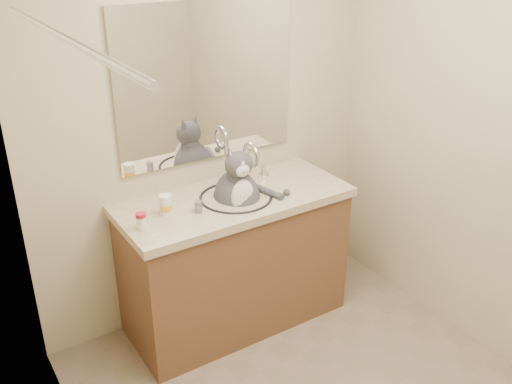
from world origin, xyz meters
The scene contains 8 objects.
room centered at (0.00, 0.00, 1.20)m, with size 2.22×2.52×2.42m.
vanity centered at (0.00, 0.96, 0.44)m, with size 1.34×0.59×1.12m.
mirror centered at (0.00, 1.24, 1.45)m, with size 1.10×0.02×0.90m, color white.
shower_curtain centered at (-1.05, 0.10, 1.03)m, with size 0.02×1.30×1.93m.
cat centered at (0.01, 0.95, 0.86)m, with size 0.37×0.35×0.52m.
pill_bottle_redcap centered at (-0.59, 0.88, 0.90)m, with size 0.06×0.06×0.09m.
pill_bottle_orange centered at (-0.42, 0.97, 0.90)m, with size 0.09×0.09×0.11m.
grey_canister centered at (-0.26, 0.90, 0.88)m, with size 0.05×0.05×0.07m.
Camera 1 is at (-1.47, -1.56, 2.26)m, focal length 40.00 mm.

